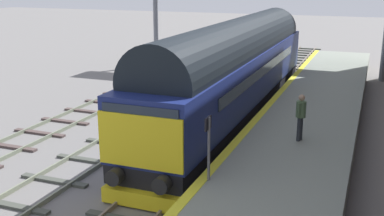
% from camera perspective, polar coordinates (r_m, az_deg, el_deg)
% --- Properties ---
extents(ground_plane, '(140.00, 140.00, 0.00)m').
position_cam_1_polar(ground_plane, '(17.98, 0.39, -5.77)').
color(ground_plane, slate).
rests_on(ground_plane, ground).
extents(track_main, '(2.50, 60.00, 0.15)m').
position_cam_1_polar(track_main, '(17.96, 0.39, -5.61)').
color(track_main, gray).
rests_on(track_main, ground).
extents(track_adjacent_west, '(2.50, 60.00, 0.15)m').
position_cam_1_polar(track_adjacent_west, '(19.40, -9.34, -4.18)').
color(track_adjacent_west, gray).
rests_on(track_adjacent_west, ground).
extents(track_adjacent_far_west, '(2.50, 60.00, 0.15)m').
position_cam_1_polar(track_adjacent_far_west, '(21.43, -17.85, -2.83)').
color(track_adjacent_far_west, gray).
rests_on(track_adjacent_far_west, ground).
extents(station_platform, '(4.00, 44.00, 1.01)m').
position_cam_1_polar(station_platform, '(16.94, 11.90, -5.67)').
color(station_platform, gray).
rests_on(station_platform, ground).
extents(diesel_locomotive, '(2.74, 19.61, 4.68)m').
position_cam_1_polar(diesel_locomotive, '(22.06, 5.23, 4.90)').
color(diesel_locomotive, black).
rests_on(diesel_locomotive, ground).
extents(platform_number_sign, '(0.10, 0.44, 1.84)m').
position_cam_1_polar(platform_number_sign, '(13.06, 1.99, -3.66)').
color(platform_number_sign, slate).
rests_on(platform_number_sign, station_platform).
extents(waiting_passenger, '(0.41, 0.50, 1.64)m').
position_cam_1_polar(waiting_passenger, '(16.74, 12.93, -0.60)').
color(waiting_passenger, '#2C3036').
rests_on(waiting_passenger, station_platform).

